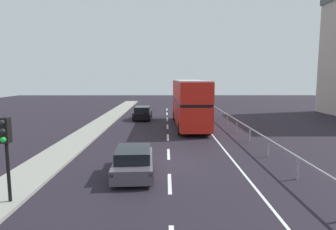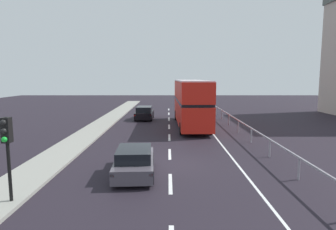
{
  "view_description": "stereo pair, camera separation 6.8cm",
  "coord_description": "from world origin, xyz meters",
  "px_view_note": "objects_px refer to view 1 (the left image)",
  "views": [
    {
      "loc": [
        -0.17,
        -15.26,
        4.6
      ],
      "look_at": [
        -0.01,
        4.31,
        2.08
      ],
      "focal_mm": 31.51,
      "sensor_mm": 36.0,
      "label": 1
    },
    {
      "loc": [
        -0.1,
        -15.26,
        4.6
      ],
      "look_at": [
        -0.01,
        4.31,
        2.08
      ],
      "focal_mm": 31.51,
      "sensor_mm": 36.0,
      "label": 2
    }
  ],
  "objects_px": {
    "sedan_car_ahead": "(143,113)",
    "hatchback_car_near": "(134,162)",
    "double_decker_bus_red": "(189,102)",
    "traffic_signal_pole": "(6,139)"
  },
  "relations": [
    {
      "from": "double_decker_bus_red",
      "to": "sedan_car_ahead",
      "type": "relative_size",
      "value": 2.71
    },
    {
      "from": "hatchback_car_near",
      "to": "sedan_car_ahead",
      "type": "bearing_deg",
      "value": 89.93
    },
    {
      "from": "traffic_signal_pole",
      "to": "sedan_car_ahead",
      "type": "height_order",
      "value": "traffic_signal_pole"
    },
    {
      "from": "sedan_car_ahead",
      "to": "hatchback_car_near",
      "type": "bearing_deg",
      "value": -85.86
    },
    {
      "from": "hatchback_car_near",
      "to": "traffic_signal_pole",
      "type": "xyz_separation_m",
      "value": [
        -4.11,
        -3.36,
        1.79
      ]
    },
    {
      "from": "hatchback_car_near",
      "to": "sedan_car_ahead",
      "type": "relative_size",
      "value": 1.02
    },
    {
      "from": "hatchback_car_near",
      "to": "sedan_car_ahead",
      "type": "distance_m",
      "value": 18.46
    },
    {
      "from": "double_decker_bus_red",
      "to": "sedan_car_ahead",
      "type": "distance_m",
      "value": 6.77
    },
    {
      "from": "double_decker_bus_red",
      "to": "traffic_signal_pole",
      "type": "relative_size",
      "value": 3.74
    },
    {
      "from": "traffic_signal_pole",
      "to": "sedan_car_ahead",
      "type": "relative_size",
      "value": 0.72
    }
  ]
}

